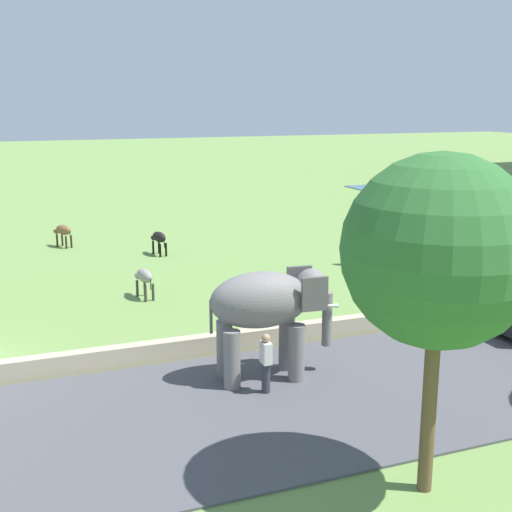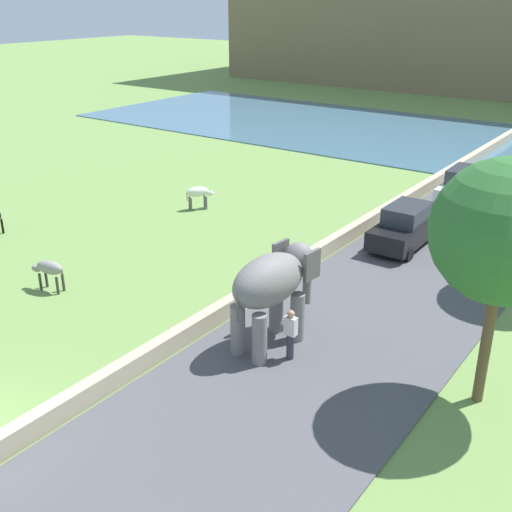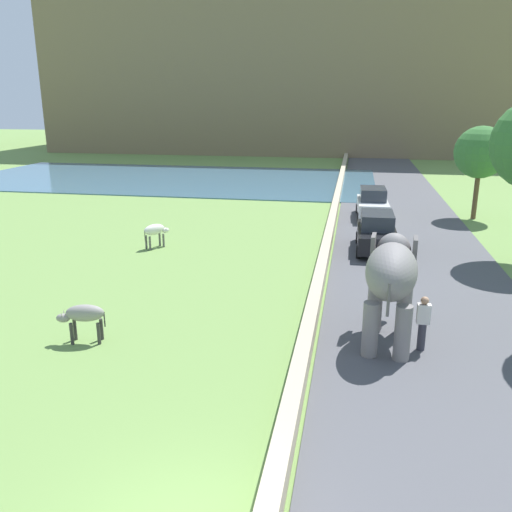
{
  "view_description": "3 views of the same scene",
  "coord_description": "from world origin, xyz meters",
  "px_view_note": "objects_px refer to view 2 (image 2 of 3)",
  "views": [
    {
      "loc": [
        19.01,
        1.81,
        7.35
      ],
      "look_at": [
        -2.46,
        10.06,
        1.94
      ],
      "focal_mm": 46.9,
      "sensor_mm": 36.0,
      "label": 1
    },
    {
      "loc": [
        12.69,
        -5.53,
        9.9
      ],
      "look_at": [
        1.51,
        9.96,
        1.82
      ],
      "focal_mm": 43.86,
      "sensor_mm": 36.0,
      "label": 2
    },
    {
      "loc": [
        2.29,
        -6.38,
        6.76
      ],
      "look_at": [
        -0.97,
        11.21,
        1.48
      ],
      "focal_mm": 37.28,
      "sensor_mm": 36.0,
      "label": 3
    }
  ],
  "objects_px": {
    "cow_white": "(199,193)",
    "elephant": "(273,284)",
    "person_beside_elephant": "(290,334)",
    "car_black": "(405,227)",
    "car_white": "(463,186)",
    "cow_grey": "(49,269)"
  },
  "relations": [
    {
      "from": "cow_white",
      "to": "cow_grey",
      "type": "bearing_deg",
      "value": -80.65
    },
    {
      "from": "cow_grey",
      "to": "elephant",
      "type": "bearing_deg",
      "value": 10.33
    },
    {
      "from": "car_white",
      "to": "cow_grey",
      "type": "xyz_separation_m",
      "value": [
        -8.57,
        -18.57,
        -0.06
      ]
    },
    {
      "from": "person_beside_elephant",
      "to": "car_white",
      "type": "distance_m",
      "value": 17.46
    },
    {
      "from": "person_beside_elephant",
      "to": "cow_white",
      "type": "relative_size",
      "value": 1.22
    },
    {
      "from": "cow_white",
      "to": "car_black",
      "type": "bearing_deg",
      "value": 6.92
    },
    {
      "from": "elephant",
      "to": "car_black",
      "type": "xyz_separation_m",
      "value": [
        -0.02,
        9.75,
        -1.14
      ]
    },
    {
      "from": "cow_grey",
      "to": "car_white",
      "type": "bearing_deg",
      "value": 65.24
    },
    {
      "from": "person_beside_elephant",
      "to": "car_black",
      "type": "xyz_separation_m",
      "value": [
        -0.93,
        10.18,
        0.03
      ]
    },
    {
      "from": "elephant",
      "to": "car_white",
      "type": "bearing_deg",
      "value": 90.08
    },
    {
      "from": "person_beside_elephant",
      "to": "car_black",
      "type": "distance_m",
      "value": 10.23
    },
    {
      "from": "cow_white",
      "to": "elephant",
      "type": "bearing_deg",
      "value": -39.71
    },
    {
      "from": "elephant",
      "to": "person_beside_elephant",
      "type": "relative_size",
      "value": 2.16
    },
    {
      "from": "elephant",
      "to": "cow_white",
      "type": "bearing_deg",
      "value": 140.29
    },
    {
      "from": "cow_white",
      "to": "cow_grey",
      "type": "distance_m",
      "value": 10.21
    },
    {
      "from": "car_black",
      "to": "car_white",
      "type": "xyz_separation_m",
      "value": [
        -0.0,
        7.25,
        0.0
      ]
    },
    {
      "from": "elephant",
      "to": "person_beside_elephant",
      "type": "bearing_deg",
      "value": -25.52
    },
    {
      "from": "car_white",
      "to": "car_black",
      "type": "bearing_deg",
      "value": -89.99
    },
    {
      "from": "elephant",
      "to": "person_beside_elephant",
      "type": "height_order",
      "value": "elephant"
    },
    {
      "from": "car_white",
      "to": "cow_white",
      "type": "relative_size",
      "value": 3.03
    },
    {
      "from": "car_white",
      "to": "cow_white",
      "type": "height_order",
      "value": "car_white"
    },
    {
      "from": "elephant",
      "to": "car_black",
      "type": "height_order",
      "value": "elephant"
    }
  ]
}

